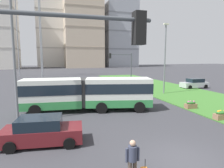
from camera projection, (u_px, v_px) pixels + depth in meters
name	position (u px, v px, depth m)	size (l,w,h in m)	color
ground_plane	(182.00, 160.00, 9.49)	(260.00, 260.00, 0.00)	#38383D
grass_median	(211.00, 101.00, 22.17)	(10.00, 70.00, 0.08)	#3D752D
articulated_bus	(88.00, 93.00, 18.21)	(12.00, 4.48, 3.00)	silver
car_maroon_sedan	(42.00, 131.00, 11.13)	(4.59, 2.46, 1.58)	maroon
car_black_sedan	(52.00, 84.00, 31.48)	(4.53, 2.31, 1.58)	black
car_silver_hatch	(194.00, 84.00, 31.95)	(4.41, 2.03, 1.58)	#B7BABF
pedestrian_crossing	(132.00, 158.00, 7.65)	(0.58, 0.36, 1.74)	#4C4238
flower_planter_1	(221.00, 115.00, 15.48)	(1.10, 0.56, 0.74)	#937051
flower_planter_2	(191.00, 105.00, 18.85)	(1.10, 0.56, 0.74)	#937051
traffic_light_near_left	(38.00, 91.00, 4.33)	(4.12, 0.28, 6.00)	#474C51
traffic_light_far_right	(124.00, 64.00, 31.29)	(3.93, 0.28, 5.62)	#474C51
streetlight_left	(14.00, 51.00, 14.28)	(0.70, 0.28, 9.90)	slate
streetlight_median	(165.00, 56.00, 26.30)	(0.70, 0.28, 9.41)	slate
apartment_tower_westcentre	(51.00, 31.00, 110.91)	(15.79, 15.40, 39.93)	silver
apartment_tower_centre	(83.00, 30.00, 102.08)	(18.88, 19.50, 38.36)	#C6B299
apartment_tower_eastcentre	(119.00, 34.00, 112.13)	(17.25, 19.14, 37.45)	#9EA3AD
transmission_pylon	(27.00, 12.00, 49.20)	(9.00, 6.24, 29.99)	gray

